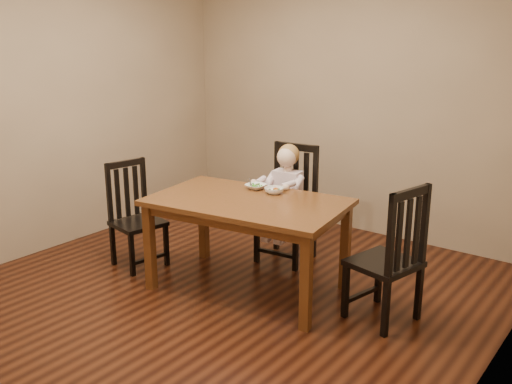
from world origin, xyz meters
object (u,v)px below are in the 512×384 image
Objects in this scene: chair_left at (135,216)px; chair_right at (390,258)px; chair_child at (289,205)px; bowl_peas at (256,186)px; toddler at (286,191)px; bowl_veg at (274,190)px; dining_table at (247,210)px.

chair_right is (2.26, 0.37, 0.04)m from chair_left.
chair_child reaches higher than bowl_peas.
toddler reaches higher than bowl_veg.
chair_child is at bearing 109.64° from bowl_veg.
dining_table is at bearing -103.38° from bowl_veg.
bowl_peas reaches higher than dining_table.
chair_child reaches higher than chair_left.
bowl_veg is (1.18, 0.47, 0.34)m from chair_left.
dining_table is 9.87× the size of bowl_peas.
bowl_peas is at bearing 78.09° from toddler.
dining_table is 0.70m from toddler.
chair_right is 1.35m from toddler.
toddler reaches higher than dining_table.
chair_right is 6.48× the size of bowl_veg.
chair_child reaches higher than toddler.
chair_right is at bearing 110.17° from chair_left.
chair_child is 6.39× the size of bowl_peas.
chair_child is at bearing 143.64° from chair_left.
chair_right reaches higher than bowl_peas.
chair_right reaches higher than chair_left.
chair_right reaches higher than toddler.
chair_right reaches higher than bowl_veg.
toddler reaches higher than bowl_peas.
dining_table is 0.34m from bowl_peas.
dining_table is 2.87× the size of toddler.
chair_child is 6.64× the size of bowl_veg.
toddler is at bearing 98.10° from dining_table.
bowl_veg is (0.20, -0.02, 0.00)m from bowl_peas.
chair_child is (-0.10, 0.75, -0.17)m from dining_table.
chair_right is at bearing 151.21° from toddler.
chair_left is at bearing -170.18° from dining_table.
dining_table is at bearing 91.67° from chair_child.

